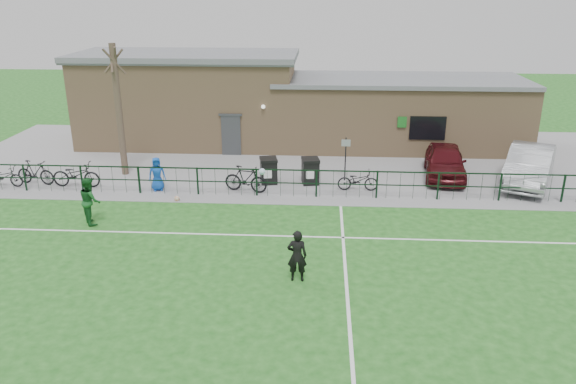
# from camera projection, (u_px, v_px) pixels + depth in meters

# --- Properties ---
(ground) EXTENTS (90.00, 90.00, 0.00)m
(ground) POSITION_uv_depth(u_px,v_px,m) (277.00, 294.00, 16.07)
(ground) COLOR #1A5519
(ground) RESTS_ON ground
(paving_strip) EXTENTS (34.00, 13.00, 0.02)m
(paving_strip) POSITION_uv_depth(u_px,v_px,m) (298.00, 159.00, 28.72)
(paving_strip) COLOR gray
(paving_strip) RESTS_ON ground
(pitch_line_touch) EXTENTS (28.00, 0.10, 0.01)m
(pitch_line_touch) POSITION_uv_depth(u_px,v_px,m) (292.00, 198.00, 23.38)
(pitch_line_touch) COLOR white
(pitch_line_touch) RESTS_ON ground
(pitch_line_mid) EXTENTS (28.00, 0.10, 0.01)m
(pitch_line_mid) POSITION_uv_depth(u_px,v_px,m) (286.00, 236.00, 19.82)
(pitch_line_mid) COLOR white
(pitch_line_mid) RESTS_ON ground
(pitch_line_perp) EXTENTS (0.10, 16.00, 0.01)m
(pitch_line_perp) POSITION_uv_depth(u_px,v_px,m) (347.00, 296.00, 15.95)
(pitch_line_perp) COLOR white
(pitch_line_perp) RESTS_ON ground
(perimeter_fence) EXTENTS (28.00, 0.10, 1.20)m
(perimeter_fence) POSITION_uv_depth(u_px,v_px,m) (292.00, 183.00, 23.36)
(perimeter_fence) COLOR black
(perimeter_fence) RESTS_ON ground
(bare_tree) EXTENTS (0.30, 0.30, 6.00)m
(bare_tree) POSITION_uv_depth(u_px,v_px,m) (119.00, 111.00, 25.34)
(bare_tree) COLOR #45352A
(bare_tree) RESTS_ON ground
(wheelie_bin_left) EXTENTS (0.84, 0.92, 1.06)m
(wheelie_bin_left) POSITION_uv_depth(u_px,v_px,m) (269.00, 171.00, 25.00)
(wheelie_bin_left) COLOR black
(wheelie_bin_left) RESTS_ON paving_strip
(wheelie_bin_right) EXTENTS (0.83, 0.90, 1.07)m
(wheelie_bin_right) POSITION_uv_depth(u_px,v_px,m) (310.00, 172.00, 24.93)
(wheelie_bin_right) COLOR black
(wheelie_bin_right) RESTS_ON paving_strip
(sign_post) EXTENTS (0.07, 0.07, 2.00)m
(sign_post) POSITION_uv_depth(u_px,v_px,m) (345.00, 159.00, 25.15)
(sign_post) COLOR black
(sign_post) RESTS_ON paving_strip
(car_maroon) EXTENTS (2.36, 4.58, 1.49)m
(car_maroon) POSITION_uv_depth(u_px,v_px,m) (445.00, 161.00, 25.71)
(car_maroon) COLOR #420B10
(car_maroon) RESTS_ON paving_strip
(car_silver) EXTENTS (3.73, 5.37, 1.68)m
(car_silver) POSITION_uv_depth(u_px,v_px,m) (529.00, 165.00, 24.82)
(car_silver) COLOR #94969B
(car_silver) RESTS_ON paving_strip
(bicycle_a) EXTENTS (1.73, 0.61, 0.91)m
(bicycle_a) POSITION_uv_depth(u_px,v_px,m) (4.00, 177.00, 24.56)
(bicycle_a) COLOR black
(bicycle_a) RESTS_ON paving_strip
(bicycle_b) EXTENTS (1.88, 0.81, 1.09)m
(bicycle_b) POSITION_uv_depth(u_px,v_px,m) (35.00, 172.00, 24.81)
(bicycle_b) COLOR black
(bicycle_b) RESTS_ON paving_strip
(bicycle_c) EXTENTS (2.13, 0.77, 1.11)m
(bicycle_c) POSITION_uv_depth(u_px,v_px,m) (76.00, 175.00, 24.48)
(bicycle_c) COLOR black
(bicycle_c) RESTS_ON paving_strip
(bicycle_d) EXTENTS (1.98, 0.99, 1.14)m
(bicycle_d) POSITION_uv_depth(u_px,v_px,m) (246.00, 179.00, 23.88)
(bicycle_d) COLOR black
(bicycle_d) RESTS_ON paving_strip
(bicycle_e) EXTENTS (1.74, 0.61, 0.91)m
(bicycle_e) POSITION_uv_depth(u_px,v_px,m) (358.00, 180.00, 24.08)
(bicycle_e) COLOR black
(bicycle_e) RESTS_ON paving_strip
(spectator_child) EXTENTS (0.83, 0.68, 1.46)m
(spectator_child) POSITION_uv_depth(u_px,v_px,m) (157.00, 174.00, 24.02)
(spectator_child) COLOR blue
(spectator_child) RESTS_ON paving_strip
(goalkeeper_kick) EXTENTS (1.71, 3.00, 2.64)m
(goalkeeper_kick) POSITION_uv_depth(u_px,v_px,m) (296.00, 253.00, 16.63)
(goalkeeper_kick) COLOR black
(goalkeeper_kick) RESTS_ON ground
(outfield_player) EXTENTS (1.04, 1.09, 1.77)m
(outfield_player) POSITION_uv_depth(u_px,v_px,m) (90.00, 201.00, 20.65)
(outfield_player) COLOR #185422
(outfield_player) RESTS_ON ground
(ball_ground) EXTENTS (0.23, 0.23, 0.23)m
(ball_ground) POSITION_uv_depth(u_px,v_px,m) (177.00, 199.00, 23.03)
(ball_ground) COLOR silver
(ball_ground) RESTS_ON ground
(clubhouse) EXTENTS (24.25, 5.40, 4.96)m
(clubhouse) POSITION_uv_depth(u_px,v_px,m) (285.00, 104.00, 30.82)
(clubhouse) COLOR tan
(clubhouse) RESTS_ON ground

